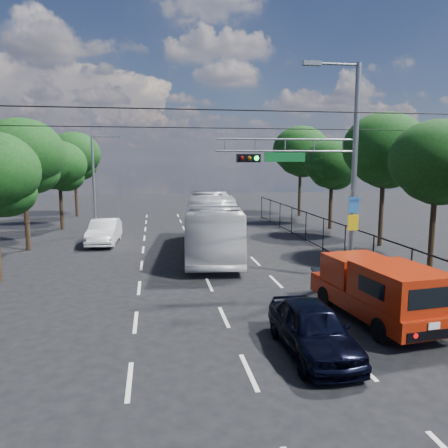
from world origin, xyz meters
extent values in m
plane|color=black|center=(0.00, 0.00, 0.00)|extent=(120.00, 120.00, 0.00)
cube|color=beige|center=(-3.00, 0.00, 0.01)|extent=(0.12, 2.00, 0.01)
cube|color=beige|center=(-3.00, 4.00, 0.01)|extent=(0.12, 2.00, 0.01)
cube|color=beige|center=(-3.00, 8.00, 0.01)|extent=(0.12, 2.00, 0.01)
cube|color=beige|center=(-3.00, 12.00, 0.01)|extent=(0.12, 2.00, 0.01)
cube|color=beige|center=(-3.00, 16.00, 0.01)|extent=(0.12, 2.00, 0.01)
cube|color=beige|center=(-3.00, 20.00, 0.01)|extent=(0.12, 2.00, 0.01)
cube|color=beige|center=(-3.00, 24.00, 0.01)|extent=(0.12, 2.00, 0.01)
cube|color=beige|center=(-3.00, 28.00, 0.01)|extent=(0.12, 2.00, 0.01)
cube|color=beige|center=(-3.00, 32.00, 0.01)|extent=(0.12, 2.00, 0.01)
cube|color=beige|center=(0.00, 0.00, 0.01)|extent=(0.12, 2.00, 0.01)
cube|color=beige|center=(0.00, 4.00, 0.01)|extent=(0.12, 2.00, 0.01)
cube|color=beige|center=(0.00, 8.00, 0.01)|extent=(0.12, 2.00, 0.01)
cube|color=beige|center=(0.00, 12.00, 0.01)|extent=(0.12, 2.00, 0.01)
cube|color=beige|center=(0.00, 16.00, 0.01)|extent=(0.12, 2.00, 0.01)
cube|color=beige|center=(0.00, 20.00, 0.01)|extent=(0.12, 2.00, 0.01)
cube|color=beige|center=(0.00, 24.00, 0.01)|extent=(0.12, 2.00, 0.01)
cube|color=beige|center=(0.00, 28.00, 0.01)|extent=(0.12, 2.00, 0.01)
cube|color=beige|center=(0.00, 32.00, 0.01)|extent=(0.12, 2.00, 0.01)
cube|color=beige|center=(3.00, 0.00, 0.01)|extent=(0.12, 2.00, 0.01)
cube|color=beige|center=(3.00, 4.00, 0.01)|extent=(0.12, 2.00, 0.01)
cube|color=beige|center=(3.00, 8.00, 0.01)|extent=(0.12, 2.00, 0.01)
cube|color=beige|center=(3.00, 12.00, 0.01)|extent=(0.12, 2.00, 0.01)
cube|color=beige|center=(3.00, 16.00, 0.01)|extent=(0.12, 2.00, 0.01)
cube|color=beige|center=(3.00, 20.00, 0.01)|extent=(0.12, 2.00, 0.01)
cube|color=beige|center=(3.00, 24.00, 0.01)|extent=(0.12, 2.00, 0.01)
cube|color=beige|center=(3.00, 28.00, 0.01)|extent=(0.12, 2.00, 0.01)
cube|color=beige|center=(3.00, 32.00, 0.01)|extent=(0.12, 2.00, 0.01)
cylinder|color=slate|center=(6.50, 8.00, 4.75)|extent=(0.24, 0.24, 9.50)
cylinder|color=slate|center=(5.50, 8.00, 9.40)|extent=(2.00, 0.10, 0.10)
cube|color=slate|center=(4.40, 8.00, 9.40)|extent=(0.80, 0.25, 0.18)
cylinder|color=slate|center=(3.40, 8.00, 6.25)|extent=(6.20, 0.08, 0.08)
cylinder|color=slate|center=(3.40, 8.00, 5.75)|extent=(6.20, 0.08, 0.08)
cube|color=black|center=(1.70, 8.00, 5.45)|extent=(1.00, 0.28, 0.35)
sphere|color=#3F0505|center=(1.38, 7.85, 5.45)|extent=(0.20, 0.20, 0.20)
sphere|color=#4C3805|center=(1.70, 7.85, 5.45)|extent=(0.20, 0.20, 0.20)
sphere|color=#0CE533|center=(2.02, 7.85, 5.45)|extent=(0.20, 0.20, 0.20)
cube|color=#0C5723|center=(3.30, 8.00, 5.50)|extent=(1.80, 0.05, 0.40)
cube|color=#255EAE|center=(6.48, 7.86, 3.40)|extent=(0.50, 0.04, 0.70)
cube|color=#E2B10B|center=(6.48, 7.86, 2.60)|extent=(0.50, 0.04, 0.70)
cylinder|color=slate|center=(5.90, 8.00, 6.00)|extent=(0.05, 0.05, 0.50)
cylinder|color=slate|center=(4.60, 8.00, 6.00)|extent=(0.05, 0.05, 0.50)
cylinder|color=slate|center=(3.30, 8.00, 6.00)|extent=(0.05, 0.05, 0.50)
cylinder|color=slate|center=(2.00, 8.00, 6.00)|extent=(0.05, 0.05, 0.50)
cylinder|color=slate|center=(0.70, 8.00, 6.00)|extent=(0.05, 0.05, 0.50)
cylinder|color=slate|center=(-6.50, 22.00, 3.50)|extent=(0.18, 0.18, 7.00)
cylinder|color=slate|center=(-5.70, 22.00, 7.00)|extent=(1.60, 0.09, 0.09)
cube|color=slate|center=(-4.80, 22.00, 7.00)|extent=(0.60, 0.22, 0.15)
cylinder|color=black|center=(0.00, 6.00, 7.20)|extent=(22.00, 0.04, 0.04)
cylinder|color=black|center=(0.00, 9.50, 7.60)|extent=(22.00, 0.04, 0.04)
cylinder|color=black|center=(0.00, 11.00, 6.90)|extent=(22.00, 0.04, 0.04)
cube|color=black|center=(7.60, 12.00, 1.95)|extent=(0.04, 34.00, 0.06)
cube|color=black|center=(7.60, 12.00, 0.15)|extent=(0.04, 34.00, 0.06)
cylinder|color=black|center=(7.60, 5.00, 1.00)|extent=(0.06, 0.06, 2.00)
cylinder|color=black|center=(7.60, 8.00, 1.00)|extent=(0.06, 0.06, 2.00)
cylinder|color=black|center=(7.60, 11.00, 1.00)|extent=(0.06, 0.06, 2.00)
cylinder|color=black|center=(7.60, 14.00, 1.00)|extent=(0.06, 0.06, 2.00)
cylinder|color=black|center=(7.60, 17.00, 1.00)|extent=(0.06, 0.06, 2.00)
cylinder|color=black|center=(7.60, 20.00, 1.00)|extent=(0.06, 0.06, 2.00)
cylinder|color=black|center=(7.60, 23.00, 1.00)|extent=(0.06, 0.06, 2.00)
cylinder|color=black|center=(7.60, 26.00, 1.00)|extent=(0.06, 0.06, 2.00)
cylinder|color=black|center=(7.60, 29.00, 1.00)|extent=(0.06, 0.06, 2.00)
cylinder|color=black|center=(11.20, 9.00, 2.10)|extent=(0.28, 0.28, 4.20)
ellipsoid|color=black|center=(11.20, 9.00, 5.40)|extent=(4.50, 4.50, 3.83)
ellipsoid|color=black|center=(11.60, 9.30, 4.35)|extent=(3.00, 3.00, 2.40)
ellipsoid|color=black|center=(10.85, 8.80, 4.50)|extent=(2.85, 2.85, 2.28)
cylinder|color=black|center=(11.80, 15.00, 2.38)|extent=(0.28, 0.28, 4.76)
ellipsoid|color=black|center=(11.80, 15.00, 6.12)|extent=(5.10, 5.10, 4.33)
ellipsoid|color=black|center=(12.20, 15.30, 4.93)|extent=(3.40, 3.40, 2.72)
ellipsoid|color=black|center=(11.45, 14.80, 5.10)|extent=(3.23, 3.23, 2.58)
cylinder|color=black|center=(11.40, 22.00, 2.02)|extent=(0.28, 0.28, 4.03)
ellipsoid|color=black|center=(11.40, 22.00, 5.18)|extent=(4.32, 4.32, 3.67)
ellipsoid|color=black|center=(11.80, 22.30, 4.18)|extent=(2.88, 2.88, 2.30)
ellipsoid|color=black|center=(11.05, 21.80, 4.32)|extent=(2.74, 2.74, 2.19)
cylinder|color=black|center=(11.60, 30.00, 2.46)|extent=(0.28, 0.28, 4.93)
ellipsoid|color=black|center=(11.60, 30.00, 6.34)|extent=(5.28, 5.28, 4.49)
ellipsoid|color=black|center=(12.00, 30.30, 5.10)|extent=(3.52, 3.52, 2.82)
ellipsoid|color=black|center=(11.25, 29.80, 5.28)|extent=(3.34, 3.34, 2.68)
ellipsoid|color=black|center=(-8.80, 10.30, 3.94)|extent=(2.72, 2.72, 2.18)
cylinder|color=black|center=(-9.80, 17.00, 2.24)|extent=(0.28, 0.28, 4.48)
ellipsoid|color=black|center=(-9.80, 17.00, 5.76)|extent=(4.80, 4.80, 4.08)
ellipsoid|color=black|center=(-9.40, 17.30, 4.64)|extent=(3.20, 3.20, 2.56)
ellipsoid|color=black|center=(-10.15, 16.80, 4.80)|extent=(3.04, 3.04, 2.43)
cylinder|color=black|center=(-9.40, 25.00, 1.96)|extent=(0.28, 0.28, 3.92)
ellipsoid|color=black|center=(-9.40, 25.00, 5.04)|extent=(4.20, 4.20, 3.57)
ellipsoid|color=black|center=(-9.00, 25.30, 4.06)|extent=(2.80, 2.80, 2.24)
ellipsoid|color=black|center=(-9.75, 24.80, 4.20)|extent=(2.66, 2.66, 2.13)
cylinder|color=black|center=(-9.60, 33.00, 2.30)|extent=(0.28, 0.28, 4.59)
ellipsoid|color=black|center=(-9.60, 33.00, 5.90)|extent=(4.92, 4.92, 4.18)
ellipsoid|color=black|center=(-9.20, 33.30, 4.76)|extent=(3.28, 3.28, 2.62)
ellipsoid|color=black|center=(-9.95, 32.80, 4.92)|extent=(3.12, 3.12, 2.49)
cylinder|color=black|center=(3.90, 4.48, 0.38)|extent=(0.37, 0.78, 0.75)
cylinder|color=black|center=(5.72, 4.69, 0.38)|extent=(0.37, 0.78, 0.75)
cylinder|color=black|center=(4.28, 1.16, 0.38)|extent=(0.37, 0.78, 0.75)
cylinder|color=black|center=(6.10, 1.37, 0.38)|extent=(0.37, 0.78, 0.75)
cube|color=maroon|center=(5.00, 2.92, 0.67)|extent=(2.66, 5.59, 0.60)
cube|color=maroon|center=(4.72, 5.33, 0.75)|extent=(2.05, 0.82, 0.59)
cube|color=black|center=(4.69, 5.62, 1.02)|extent=(1.87, 0.64, 0.33)
cube|color=maroon|center=(4.86, 4.16, 1.46)|extent=(2.12, 1.89, 1.02)
cube|color=black|center=(4.95, 3.35, 1.51)|extent=(1.67, 0.25, 0.59)
cube|color=maroon|center=(5.14, 1.75, 1.53)|extent=(2.31, 2.96, 1.13)
cube|color=black|center=(6.14, 1.86, 1.56)|extent=(0.19, 1.29, 0.49)
cube|color=black|center=(4.13, 1.63, 1.56)|extent=(0.19, 1.29, 0.49)
cube|color=black|center=(5.29, 0.40, 1.56)|extent=(1.56, 0.23, 0.59)
cube|color=black|center=(5.31, 0.27, 0.54)|extent=(1.72, 0.29, 0.28)
cube|color=silver|center=(5.31, 0.22, 0.81)|extent=(0.38, 0.08, 0.19)
imported|color=black|center=(2.00, 0.80, 0.72)|extent=(1.72, 4.25, 1.45)
imported|color=silver|center=(0.99, 14.59, 1.66)|extent=(3.97, 12.15, 3.32)
imported|color=white|center=(-5.50, 18.36, 0.79)|extent=(1.94, 4.86, 1.57)
camera|label=1|loc=(-2.31, -10.27, 5.39)|focal=35.00mm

